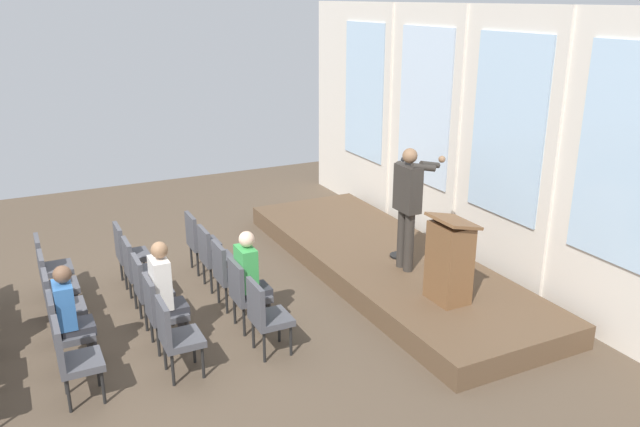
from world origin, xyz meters
TOP-DOWN VIEW (x-y plane):
  - ground_plane at (0.00, 0.00)m, footprint 13.69×13.69m
  - rear_partition at (0.05, 5.25)m, footprint 9.91×0.14m
  - stage_platform at (0.00, 3.93)m, footprint 6.14×2.07m
  - speaker at (0.58, 3.87)m, footprint 0.52×0.69m
  - mic_stand at (0.17, 4.04)m, footprint 0.28×0.28m
  - lectern at (1.69, 3.79)m, footprint 0.60×0.48m
  - chair_r0_c0 at (-1.37, 1.37)m, footprint 0.46×0.44m
  - chair_r0_c1 at (-0.68, 1.37)m, footprint 0.46×0.44m
  - chair_r0_c2 at (0.00, 1.37)m, footprint 0.46×0.44m
  - chair_r0_c3 at (0.68, 1.37)m, footprint 0.46×0.44m
  - audience_r0_c3 at (0.68, 1.45)m, footprint 0.36×0.39m
  - chair_r0_c4 at (1.37, 1.37)m, footprint 0.46×0.44m
  - chair_r1_c0 at (-1.37, 0.29)m, footprint 0.46×0.44m
  - chair_r1_c1 at (-0.68, 0.29)m, footprint 0.46×0.44m
  - chair_r1_c2 at (0.00, 0.29)m, footprint 0.46×0.44m
  - chair_r1_c3 at (0.68, 0.29)m, footprint 0.46×0.44m
  - audience_r1_c3 at (0.68, 0.37)m, footprint 0.36×0.39m
  - chair_r1_c4 at (1.37, 0.29)m, footprint 0.46×0.44m
  - chair_r2_c0 at (-1.37, -0.79)m, footprint 0.46×0.44m
  - chair_r2_c1 at (-0.68, -0.79)m, footprint 0.46×0.44m
  - chair_r2_c2 at (0.00, -0.79)m, footprint 0.46×0.44m
  - chair_r2_c3 at (0.68, -0.79)m, footprint 0.46×0.44m
  - audience_r2_c3 at (0.68, -0.70)m, footprint 0.36×0.39m
  - chair_r2_c4 at (1.37, -0.79)m, footprint 0.46×0.44m

SIDE VIEW (x-z plane):
  - ground_plane at x=0.00m, z-range 0.00..0.00m
  - stage_platform at x=0.00m, z-range 0.00..0.32m
  - chair_r0_c0 at x=-1.37m, z-range 0.06..1.00m
  - chair_r0_c1 at x=-0.68m, z-range 0.06..1.00m
  - chair_r0_c2 at x=0.00m, z-range 0.06..1.00m
  - chair_r0_c3 at x=0.68m, z-range 0.06..1.00m
  - chair_r0_c4 at x=1.37m, z-range 0.06..1.00m
  - chair_r1_c0 at x=-1.37m, z-range 0.06..1.00m
  - chair_r1_c1 at x=-0.68m, z-range 0.06..1.00m
  - chair_r1_c2 at x=0.00m, z-range 0.06..1.00m
  - chair_r1_c3 at x=0.68m, z-range 0.06..1.00m
  - chair_r1_c4 at x=1.37m, z-range 0.06..1.00m
  - chair_r2_c0 at x=-1.37m, z-range 0.06..1.00m
  - chair_r2_c1 at x=-0.68m, z-range 0.06..1.00m
  - chair_r2_c2 at x=0.00m, z-range 0.06..1.00m
  - chair_r2_c3 at x=0.68m, z-range 0.06..1.00m
  - chair_r2_c4 at x=1.37m, z-range 0.06..1.00m
  - mic_stand at x=0.17m, z-range -0.12..1.43m
  - audience_r2_c3 at x=0.68m, z-range 0.07..1.36m
  - audience_r0_c3 at x=0.68m, z-range 0.07..1.40m
  - audience_r1_c3 at x=0.68m, z-range 0.07..1.45m
  - lectern at x=1.69m, z-range 0.29..1.45m
  - speaker at x=0.58m, z-range 0.47..2.26m
  - rear_partition at x=0.05m, z-range 0.04..4.03m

